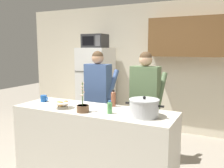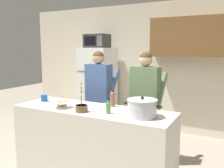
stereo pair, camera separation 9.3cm
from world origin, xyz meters
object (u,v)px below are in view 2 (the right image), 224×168
(refrigerator, at_px, (98,88))
(person_by_sink, at_px, (145,94))
(person_near_pot, at_px, (99,89))
(potted_orchid, at_px, (81,107))
(microwave, at_px, (97,41))
(cooking_pot, at_px, (142,108))
(bottle_near_edge, at_px, (108,107))
(bottle_mid_counter, at_px, (113,98))
(coffee_mug, at_px, (44,98))
(bread_bowl, at_px, (62,104))

(refrigerator, distance_m, person_by_sink, 1.84)
(person_near_pot, xyz_separation_m, potted_orchid, (0.36, -1.01, -0.05))
(person_near_pot, height_order, person_by_sink, person_near_pot)
(microwave, relative_size, potted_orchid, 1.31)
(cooking_pot, xyz_separation_m, bottle_near_edge, (-0.41, -0.06, -0.02))
(bottle_near_edge, relative_size, potted_orchid, 0.43)
(microwave, distance_m, cooking_pot, 2.68)
(microwave, xyz_separation_m, person_near_pot, (0.64, -1.01, -0.81))
(person_near_pot, xyz_separation_m, bottle_mid_counter, (0.56, -0.58, 0.00))
(bottle_near_edge, bearing_deg, coffee_mug, 172.60)
(person_by_sink, bearing_deg, bottle_mid_counter, -117.53)
(bottle_mid_counter, height_order, potted_orchid, potted_orchid)
(refrigerator, xyz_separation_m, bottle_near_edge, (1.32, -1.95, 0.15))
(bottle_near_edge, height_order, bottle_mid_counter, bottle_mid_counter)
(cooking_pot, relative_size, bread_bowl, 1.82)
(refrigerator, height_order, bottle_near_edge, refrigerator)
(person_by_sink, height_order, potted_orchid, person_by_sink)
(person_near_pot, bearing_deg, refrigerator, 121.95)
(refrigerator, bearing_deg, person_near_pot, -58.05)
(person_by_sink, relative_size, bottle_mid_counter, 7.30)
(person_near_pot, distance_m, bottle_near_edge, 1.15)
(coffee_mug, relative_size, bottle_near_edge, 0.83)
(cooking_pot, bearing_deg, microwave, 132.72)
(refrigerator, bearing_deg, cooking_pot, -47.61)
(microwave, height_order, bottle_mid_counter, microwave)
(bottle_near_edge, bearing_deg, bread_bowl, -176.65)
(refrigerator, relative_size, coffee_mug, 12.98)
(refrigerator, xyz_separation_m, bottle_mid_counter, (1.20, -1.61, 0.18))
(person_near_pot, xyz_separation_m, cooking_pot, (1.09, -0.87, -0.01))
(coffee_mug, bearing_deg, microwave, 95.51)
(refrigerator, relative_size, potted_orchid, 4.63)
(microwave, relative_size, bread_bowl, 1.94)
(person_by_sink, bearing_deg, microwave, 143.95)
(person_by_sink, distance_m, coffee_mug, 1.48)
(cooking_pot, distance_m, bottle_near_edge, 0.41)
(person_by_sink, relative_size, potted_orchid, 4.48)
(bread_bowl, bearing_deg, coffee_mug, 158.67)
(refrigerator, bearing_deg, bottle_mid_counter, -53.23)
(coffee_mug, xyz_separation_m, bottle_near_edge, (1.15, -0.15, 0.03))
(potted_orchid, bearing_deg, bottle_mid_counter, 64.85)
(person_near_pot, distance_m, bread_bowl, 0.96)
(person_near_pot, relative_size, bottle_mid_counter, 7.33)
(microwave, distance_m, bottle_mid_counter, 2.15)
(person_by_sink, xyz_separation_m, coffee_mug, (-1.30, -0.71, -0.06))
(bottle_near_edge, bearing_deg, person_by_sink, 80.11)
(cooking_pot, distance_m, potted_orchid, 0.75)
(person_by_sink, height_order, cooking_pot, person_by_sink)
(refrigerator, distance_m, coffee_mug, 1.81)
(potted_orchid, bearing_deg, bottle_near_edge, 15.63)
(coffee_mug, xyz_separation_m, potted_orchid, (0.83, -0.24, 0.02))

